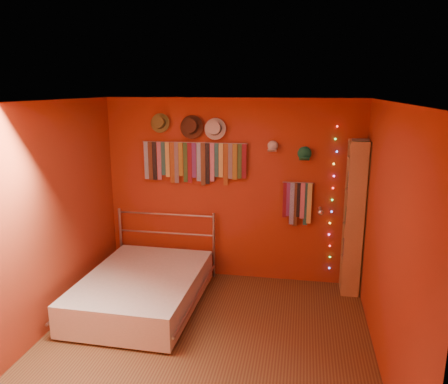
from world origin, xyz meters
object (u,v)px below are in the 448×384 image
Objects in this scene: tie_rack at (193,161)px; bed at (143,289)px; bookshelf at (357,218)px; reading_lamp at (321,212)px.

tie_rack reaches higher than bed.
bookshelf reaches higher than bed.
bed is at bearing -161.49° from bookshelf.
bed is at bearing -111.83° from tie_rack.
bed is (-0.41, -1.02, -1.44)m from tie_rack.
reading_lamp is 0.17× the size of bed.
tie_rack is 1.82m from reading_lamp.
bookshelf is (0.46, 0.04, -0.07)m from reading_lamp.
bookshelf reaches higher than reading_lamp.
bookshelf is at bearing 19.51° from bed.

